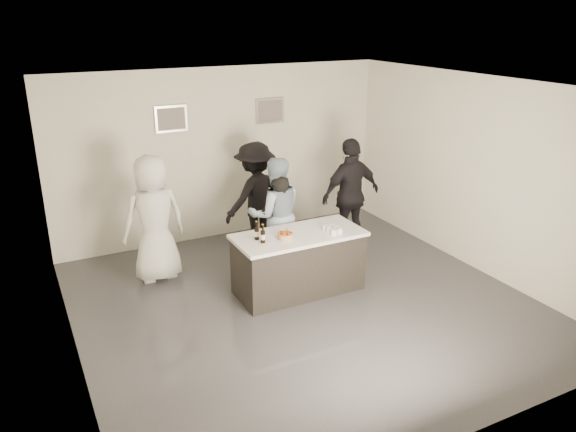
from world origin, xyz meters
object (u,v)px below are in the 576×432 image
at_px(beer_bottle_a, 257,231).
at_px(person_guest_left, 154,219).
at_px(person_main_black, 279,225).
at_px(person_guest_back, 255,196).
at_px(cake, 285,236).
at_px(person_main_blue, 275,214).
at_px(bar_counter, 299,262).
at_px(person_guest_right, 351,195).
at_px(beer_bottle_b, 263,234).

height_order(beer_bottle_a, person_guest_left, person_guest_left).
bearing_deg(person_guest_left, person_main_black, 156.45).
bearing_deg(beer_bottle_a, person_guest_left, 130.65).
xyz_separation_m(beer_bottle_a, person_guest_back, (0.73, 1.69, -0.10)).
relative_size(cake, person_main_blue, 0.12).
height_order(bar_counter, person_guest_left, person_guest_left).
bearing_deg(bar_counter, person_guest_back, 86.45).
distance_m(cake, person_guest_right, 2.09).
height_order(cake, beer_bottle_b, beer_bottle_b).
relative_size(beer_bottle_a, person_guest_back, 0.14).
bearing_deg(person_guest_right, person_main_blue, 1.71).
relative_size(person_main_black, person_guest_left, 0.81).
xyz_separation_m(beer_bottle_b, person_guest_right, (2.12, 1.08, -0.07)).
relative_size(person_main_blue, person_guest_left, 0.94).
xyz_separation_m(person_main_blue, person_guest_left, (-1.76, 0.50, 0.06)).
xyz_separation_m(cake, beer_bottle_a, (-0.36, 0.15, 0.09)).
xyz_separation_m(bar_counter, person_main_black, (0.03, 0.72, 0.33)).
relative_size(bar_counter, person_guest_left, 0.96).
bearing_deg(person_guest_right, person_main_black, 6.78).
bearing_deg(bar_counter, person_guest_left, 141.73).
distance_m(person_main_black, person_guest_right, 1.54).
xyz_separation_m(person_main_black, person_guest_right, (1.50, 0.29, 0.18)).
height_order(beer_bottle_b, person_main_blue, person_main_blue).
height_order(bar_counter, beer_bottle_b, beer_bottle_b).
bearing_deg(person_main_black, person_guest_back, -95.48).
xyz_separation_m(bar_counter, beer_bottle_a, (-0.62, 0.07, 0.58)).
bearing_deg(person_guest_right, beer_bottle_a, 19.18).
bearing_deg(person_main_blue, beer_bottle_b, 67.31).
relative_size(person_main_blue, person_guest_back, 0.98).
relative_size(bar_counter, person_main_black, 1.19).
xyz_separation_m(bar_counter, person_guest_back, (0.11, 1.76, 0.48)).
bearing_deg(person_guest_left, cake, 132.06).
bearing_deg(person_guest_right, person_guest_left, -10.38).
xyz_separation_m(bar_counter, person_guest_right, (1.53, 1.01, 0.51)).
bearing_deg(beer_bottle_b, person_guest_left, 128.38).
bearing_deg(beer_bottle_a, person_main_black, 44.58).
bearing_deg(cake, beer_bottle_a, 156.99).
xyz_separation_m(person_guest_right, person_guest_back, (-1.42, 0.75, -0.04)).
xyz_separation_m(person_main_black, person_guest_left, (-1.75, 0.64, 0.18)).
distance_m(person_main_blue, person_guest_back, 0.91).
height_order(person_guest_left, person_guest_back, person_guest_left).
relative_size(cake, beer_bottle_b, 0.83).
relative_size(bar_counter, beer_bottle_a, 7.15).
distance_m(cake, person_guest_left, 2.05).
relative_size(person_guest_right, person_guest_back, 1.04).
relative_size(person_main_black, person_main_blue, 0.87).
relative_size(beer_bottle_a, person_guest_right, 0.13).
height_order(cake, person_guest_back, person_guest_back).
xyz_separation_m(person_main_blue, person_guest_right, (1.49, 0.16, 0.06)).
height_order(bar_counter, person_guest_back, person_guest_back).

